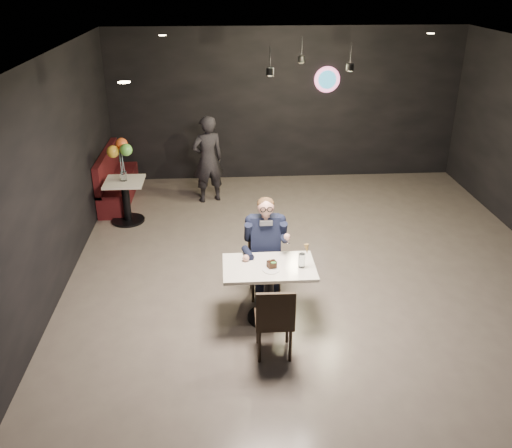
{
  "coord_description": "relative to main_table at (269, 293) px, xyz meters",
  "views": [
    {
      "loc": [
        -1.31,
        -6.21,
        3.95
      ],
      "look_at": [
        -0.9,
        -0.01,
        1.02
      ],
      "focal_mm": 38.0,
      "sensor_mm": 36.0,
      "label": 1
    }
  ],
  "objects": [
    {
      "name": "pendant_lights",
      "position": [
        0.78,
        2.61,
        2.51
      ],
      "size": [
        1.4,
        1.2,
        0.36
      ],
      "primitive_type": "cube",
      "color": "black",
      "rests_on": "floor"
    },
    {
      "name": "side_table",
      "position": [
        -2.17,
        3.03,
        0.03
      ],
      "size": [
        0.64,
        0.64,
        0.8
      ],
      "primitive_type": "cube",
      "color": "white",
      "rests_on": "floor"
    },
    {
      "name": "balloon_bunch",
      "position": [
        -2.17,
        3.03,
        0.83
      ],
      "size": [
        0.37,
        0.37,
        0.61
      ],
      "primitive_type": "cube",
      "color": "yellow",
      "rests_on": "balloon_vase"
    },
    {
      "name": "cake_slice",
      "position": [
        0.03,
        -0.05,
        0.42
      ],
      "size": [
        0.12,
        0.11,
        0.07
      ],
      "primitive_type": "cube",
      "rotation": [
        0.0,
        0.0,
        0.35
      ],
      "color": "black",
      "rests_on": "dessert_plate"
    },
    {
      "name": "dessert_plate",
      "position": [
        0.01,
        -0.11,
        0.38
      ],
      "size": [
        0.2,
        0.2,
        0.01
      ],
      "primitive_type": "cylinder",
      "color": "white",
      "rests_on": "main_table"
    },
    {
      "name": "passerby",
      "position": [
        -0.78,
        3.88,
        0.44
      ],
      "size": [
        0.69,
        0.56,
        1.62
      ],
      "primitive_type": "imported",
      "rotation": [
        0.0,
        0.0,
        3.48
      ],
      "color": "black",
      "rests_on": "floor"
    },
    {
      "name": "booth_bench",
      "position": [
        -2.47,
        4.03,
        0.1
      ],
      "size": [
        0.47,
        1.88,
        0.94
      ],
      "primitive_type": "cube",
      "color": "#460F13",
      "rests_on": "floor"
    },
    {
      "name": "seated_man",
      "position": [
        0.0,
        0.55,
        0.34
      ],
      "size": [
        0.6,
        0.8,
        1.44
      ],
      "primitive_type": "cube",
      "color": "black",
      "rests_on": "floor"
    },
    {
      "name": "floor",
      "position": [
        0.78,
        0.61,
        -0.38
      ],
      "size": [
        9.0,
        9.0,
        0.0
      ],
      "primitive_type": "plane",
      "color": "slate",
      "rests_on": "ground"
    },
    {
      "name": "main_table",
      "position": [
        0.0,
        0.0,
        0.0
      ],
      "size": [
        1.1,
        0.7,
        0.75
      ],
      "primitive_type": "cube",
      "color": "white",
      "rests_on": "floor"
    },
    {
      "name": "chair_far",
      "position": [
        0.0,
        0.55,
        0.09
      ],
      "size": [
        0.42,
        0.46,
        0.92
      ],
      "primitive_type": "cube",
      "color": "black",
      "rests_on": "floor"
    },
    {
      "name": "mint_leaf",
      "position": [
        0.04,
        -0.09,
        0.47
      ],
      "size": [
        0.06,
        0.04,
        0.01
      ],
      "primitive_type": "ellipsoid",
      "color": "green",
      "rests_on": "cake_slice"
    },
    {
      "name": "chair_near",
      "position": [
        0.0,
        -0.65,
        0.09
      ],
      "size": [
        0.43,
        0.47,
        0.92
      ],
      "primitive_type": "cube",
      "rotation": [
        0.0,
        0.0,
        -0.02
      ],
      "color": "black",
      "rests_on": "floor"
    },
    {
      "name": "wall_sign",
      "position": [
        1.58,
        5.08,
        1.62
      ],
      "size": [
        0.5,
        0.06,
        0.5
      ],
      "primitive_type": null,
      "color": "pink",
      "rests_on": "floor"
    },
    {
      "name": "wafer_cone",
      "position": [
        0.44,
        -0.05,
        0.61
      ],
      "size": [
        0.07,
        0.07,
        0.12
      ],
      "primitive_type": "cone",
      "rotation": [
        0.0,
        0.0,
        0.26
      ],
      "color": "tan",
      "rests_on": "sundae_glass"
    },
    {
      "name": "sundae_glass",
      "position": [
        0.38,
        -0.05,
        0.46
      ],
      "size": [
        0.08,
        0.08,
        0.18
      ],
      "primitive_type": "cylinder",
      "color": "silver",
      "rests_on": "main_table"
    },
    {
      "name": "balloon_vase",
      "position": [
        -2.17,
        3.03,
        0.45
      ],
      "size": [
        0.1,
        0.1,
        0.16
      ],
      "primitive_type": "cylinder",
      "color": "silver",
      "rests_on": "side_table"
    }
  ]
}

